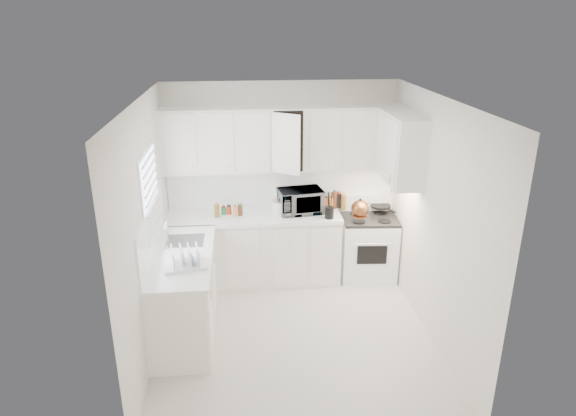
{
  "coord_description": "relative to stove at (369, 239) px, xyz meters",
  "views": [
    {
      "loc": [
        -0.54,
        -4.85,
        3.34
      ],
      "look_at": [
        0.0,
        0.7,
        1.25
      ],
      "focal_mm": 31.95,
      "sensor_mm": 36.0,
      "label": 1
    }
  ],
  "objects": [
    {
      "name": "sink",
      "position": [
        -2.33,
        -0.73,
        0.52
      ],
      "size": [
        0.42,
        0.38,
        0.3
      ],
      "primitive_type": null,
      "color": "gray",
      "rests_on": "countertop_left"
    },
    {
      "name": "frying_pan",
      "position": [
        0.18,
        0.16,
        0.42
      ],
      "size": [
        0.43,
        0.52,
        0.04
      ],
      "primitive_type": null,
      "rotation": [
        0.0,
        0.0,
        0.41
      ],
      "color": "black",
      "rests_on": "stove"
    },
    {
      "name": "countertop_left",
      "position": [
        -2.33,
        -1.08,
        0.38
      ],
      "size": [
        0.64,
        1.62,
        0.05
      ],
      "primitive_type": "cube",
      "color": "white",
      "rests_on": "lower_cabinets_left"
    },
    {
      "name": "ceiling",
      "position": [
        -1.14,
        -1.28,
        2.05
      ],
      "size": [
        3.2,
        3.2,
        0.0
      ],
      "primitive_type": "plane",
      "rotation": [
        3.14,
        0.0,
        0.0
      ],
      "color": "white",
      "rests_on": "ground"
    },
    {
      "name": "rice_cooker",
      "position": [
        -1.19,
        0.01,
        0.51
      ],
      "size": [
        0.26,
        0.26,
        0.21
      ],
      "primitive_type": null,
      "rotation": [
        0.0,
        0.0,
        -0.28
      ],
      "color": "white",
      "rests_on": "countertop_back"
    },
    {
      "name": "paper_towel",
      "position": [
        -1.19,
        0.24,
        0.54
      ],
      "size": [
        0.12,
        0.12,
        0.27
      ],
      "primitive_type": "cylinder",
      "color": "white",
      "rests_on": "countertop_back"
    },
    {
      "name": "backsplash_left",
      "position": [
        -2.63,
        -1.08,
        0.68
      ],
      "size": [
        0.02,
        1.6,
        0.55
      ],
      "primitive_type": "cube",
      "color": "white",
      "rests_on": "wall_left"
    },
    {
      "name": "wall_right",
      "position": [
        0.36,
        -1.28,
        0.75
      ],
      "size": [
        0.0,
        3.2,
        3.2
      ],
      "primitive_type": "plane",
      "rotation": [
        1.57,
        0.0,
        -1.57
      ],
      "color": "white",
      "rests_on": "ground"
    },
    {
      "name": "sauce_right_0",
      "position": [
        -0.56,
        0.18,
        0.5
      ],
      "size": [
        0.06,
        0.06,
        0.19
      ],
      "primitive_type": "cylinder",
      "color": "#B83818",
      "rests_on": "countertop_back"
    },
    {
      "name": "sauce_right_3",
      "position": [
        -0.39,
        0.12,
        0.5
      ],
      "size": [
        0.06,
        0.06,
        0.19
      ],
      "primitive_type": "cylinder",
      "color": "black",
      "rests_on": "countertop_back"
    },
    {
      "name": "upper_cabinets_back",
      "position": [
        -1.14,
        0.16,
        0.95
      ],
      "size": [
        3.0,
        0.33,
        0.8
      ],
      "primitive_type": null,
      "color": "white",
      "rests_on": "wall_back"
    },
    {
      "name": "lower_cabinets_left",
      "position": [
        -2.34,
        -1.08,
        -0.1
      ],
      "size": [
        0.6,
        1.6,
        0.9
      ],
      "primitive_type": null,
      "color": "white",
      "rests_on": "floor"
    },
    {
      "name": "window_blinds",
      "position": [
        -2.62,
        -0.93,
        1.0
      ],
      "size": [
        0.06,
        0.96,
        1.06
      ],
      "primitive_type": null,
      "color": "white",
      "rests_on": "wall_left"
    },
    {
      "name": "wall_back",
      "position": [
        -1.14,
        0.32,
        0.75
      ],
      "size": [
        3.0,
        0.0,
        3.0
      ],
      "primitive_type": "plane",
      "rotation": [
        1.57,
        0.0,
        0.0
      ],
      "color": "white",
      "rests_on": "ground"
    },
    {
      "name": "wall_left",
      "position": [
        -2.64,
        -1.28,
        0.75
      ],
      "size": [
        0.0,
        3.2,
        3.2
      ],
      "primitive_type": "plane",
      "rotation": [
        1.57,
        0.0,
        1.57
      ],
      "color": "white",
      "rests_on": "ground"
    },
    {
      "name": "lower_cabinets_back",
      "position": [
        -1.53,
        0.02,
        -0.1
      ],
      "size": [
        2.22,
        0.6,
        0.9
      ],
      "primitive_type": null,
      "color": "white",
      "rests_on": "floor"
    },
    {
      "name": "spice_left_4",
      "position": [
        -1.69,
        0.14,
        0.47
      ],
      "size": [
        0.06,
        0.06,
        0.13
      ],
      "primitive_type": "cylinder",
      "color": "brown",
      "rests_on": "countertop_back"
    },
    {
      "name": "utensil_crock",
      "position": [
        -0.58,
        -0.2,
        0.58
      ],
      "size": [
        0.14,
        0.14,
        0.36
      ],
      "primitive_type": null,
      "rotation": [
        0.0,
        0.0,
        0.2
      ],
      "color": "black",
      "rests_on": "countertop_back"
    },
    {
      "name": "spice_left_2",
      "position": [
        -1.84,
        0.14,
        0.47
      ],
      "size": [
        0.06,
        0.06,
        0.13
      ],
      "primitive_type": "cylinder",
      "color": "#B83818",
      "rests_on": "countertop_back"
    },
    {
      "name": "stove",
      "position": [
        0.0,
        0.0,
        0.0
      ],
      "size": [
        0.76,
        0.64,
        1.1
      ],
      "primitive_type": null,
      "rotation": [
        0.0,
        0.0,
        -0.08
      ],
      "color": "white",
      "rests_on": "floor"
    },
    {
      "name": "wall_front",
      "position": [
        -1.14,
        -2.88,
        0.75
      ],
      "size": [
        3.0,
        0.0,
        3.0
      ],
      "primitive_type": "plane",
      "rotation": [
        -1.57,
        0.0,
        0.0
      ],
      "color": "white",
      "rests_on": "ground"
    },
    {
      "name": "tea_kettle",
      "position": [
        -0.18,
        -0.16,
        0.52
      ],
      "size": [
        0.34,
        0.31,
        0.26
      ],
      "primitive_type": null,
      "rotation": [
        0.0,
        0.0,
        0.31
      ],
      "color": "brown",
      "rests_on": "stove"
    },
    {
      "name": "spice_left_0",
      "position": [
        -1.99,
        0.14,
        0.47
      ],
      "size": [
        0.06,
        0.06,
        0.13
      ],
      "primitive_type": "cylinder",
      "color": "brown",
      "rests_on": "countertop_back"
    },
    {
      "name": "sauce_right_1",
      "position": [
        -0.5,
        0.12,
        0.5
      ],
      "size": [
        0.06,
        0.06,
        0.19
      ],
      "primitive_type": "cylinder",
      "color": "orange",
      "rests_on": "countertop_back"
    },
    {
      "name": "backsplash_back",
      "position": [
        -1.14,
        0.31,
        0.68
      ],
      "size": [
        2.98,
        0.02,
        0.55
      ],
      "primitive_type": "cube",
      "color": "white",
      "rests_on": "wall_back"
    },
    {
      "name": "spice_left_1",
      "position": [
        -1.91,
        0.05,
        0.47
      ],
      "size": [
        0.06,
        0.06,
        0.13
      ],
      "primitive_type": "cylinder",
      "color": "#287839",
      "rests_on": "countertop_back"
    },
    {
      "name": "sauce_right_2",
      "position": [
        -0.45,
        0.18,
        0.5
      ],
      "size": [
        0.06,
        0.06,
        0.19
      ],
      "primitive_type": "cylinder",
      "color": "brown",
      "rests_on": "countertop_back"
    },
    {
      "name": "spice_left_3",
      "position": [
        -1.76,
        0.05,
        0.47
      ],
      "size": [
        0.06,
        0.06,
        0.13
      ],
      "primitive_type": "cylinder",
      "color": "orange",
      "rests_on": "countertop_back"
    },
    {
      "name": "sauce_right_4",
      "position": [
        -0.34,
        0.18,
        0.5
      ],
      "size": [
        0.06,
        0.06,
        0.19
      ],
      "primitive_type": "cylinder",
      "color": "brown",
      "rests_on": "countertop_back"
    },
    {
      "name": "countertop_back",
      "position": [
        -1.53,
        0.01,
        0.38
      ],
      "size": [
        2.24,
        0.64,
        0.05
      ],
      "primitive_type": "cube",
      "color": "white",
      "rests_on": "lower_cabinets_back"
    },
    {
      "name": "upper_cabinets_right",
      "position": [
        0.2,
        -0.46,
        0.95
      ],
      "size": [
        0.33,
        0.9,
        0.8
      ],
      "primitive_type": null,
      "color": "white",
      "rests_on": "wall_right"
    },
    {
      "name": "dish_rack",
      "position": [
        -2.27,
        -1.36,
        0.52
      ],
      "size": [
        0.47,
        0.39,
        0.23
      ],
      "primitive_type": null,
      "rotation": [
        0.0,
        0.0,
        0.19
      ],
      "color": "white",
      "rests_on": "countertop_left"
    },
    {
      "name": "floor",
      "position": [
        -1.14,
        -1.28,
        -0.55
      ],
      "size": [
        3.2,
        3.2,
        0.0
      ],
      "primitive_type": "plane",
      "color": "silver",
      "rests_on": "ground"
    },
    {
      "name": "microwave",
      "position": [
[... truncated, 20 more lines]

